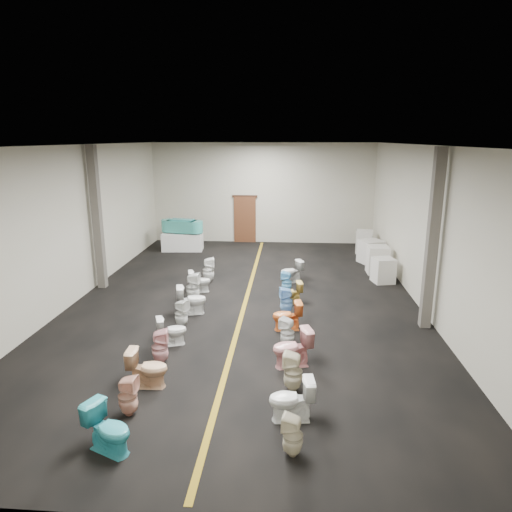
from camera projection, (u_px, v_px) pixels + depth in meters
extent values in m
plane|color=black|center=(246.00, 301.00, 13.49)|extent=(16.00, 16.00, 0.00)
plane|color=black|center=(245.00, 145.00, 12.36)|extent=(16.00, 16.00, 0.00)
plane|color=#BBB69F|center=(262.00, 193.00, 20.65)|extent=(10.00, 0.00, 10.00)
plane|color=#BBB69F|center=(176.00, 358.00, 5.21)|extent=(10.00, 0.00, 10.00)
plane|color=#BBB69F|center=(75.00, 224.00, 13.29)|extent=(0.00, 16.00, 16.00)
plane|color=#BBB69F|center=(425.00, 229.00, 12.57)|extent=(0.00, 16.00, 16.00)
cube|color=olive|center=(246.00, 301.00, 13.49)|extent=(0.12, 15.60, 0.01)
cube|color=#562D19|center=(245.00, 220.00, 20.95)|extent=(1.00, 0.10, 2.10)
cube|color=#331C11|center=(245.00, 196.00, 20.69)|extent=(1.15, 0.08, 0.10)
cube|color=#59544C|center=(97.00, 218.00, 14.24)|extent=(0.25, 0.25, 4.50)
cube|color=#59544C|center=(432.00, 241.00, 11.14)|extent=(0.25, 0.25, 4.50)
cube|color=white|center=(183.00, 241.00, 19.57)|extent=(1.76, 0.97, 0.75)
cube|color=teal|center=(182.00, 226.00, 19.40)|extent=(1.31, 0.90, 0.50)
cylinder|color=teal|center=(169.00, 225.00, 19.56)|extent=(0.66, 0.66, 0.50)
cylinder|color=teal|center=(195.00, 227.00, 19.24)|extent=(0.66, 0.66, 0.50)
cube|color=teal|center=(182.00, 221.00, 19.35)|extent=(1.07, 0.66, 0.20)
cube|color=silver|center=(383.00, 270.00, 15.17)|extent=(0.77, 0.77, 0.83)
cube|color=silver|center=(378.00, 260.00, 16.19)|extent=(0.72, 0.72, 0.98)
cube|color=beige|center=(371.00, 252.00, 17.54)|extent=(1.04, 1.04, 0.89)
cube|color=silver|center=(364.00, 242.00, 19.11)|extent=(0.79, 0.79, 0.94)
imported|color=#34A8B5|center=(109.00, 429.00, 6.94)|extent=(0.88, 0.72, 0.79)
imported|color=#E2A58E|center=(128.00, 396.00, 7.87)|extent=(0.35, 0.34, 0.73)
imported|color=#E6B489|center=(148.00, 368.00, 8.77)|extent=(0.78, 0.47, 0.78)
imported|color=#D7989B|center=(160.00, 347.00, 9.68)|extent=(0.42, 0.41, 0.77)
imported|color=white|center=(172.00, 331.00, 10.58)|extent=(0.78, 0.61, 0.70)
imported|color=silver|center=(181.00, 314.00, 11.57)|extent=(0.43, 0.43, 0.73)
imported|color=white|center=(191.00, 300.00, 12.45)|extent=(0.87, 0.63, 0.80)
imported|color=white|center=(193.00, 287.00, 13.42)|extent=(0.41, 0.40, 0.86)
imported|color=silver|center=(200.00, 281.00, 14.24)|extent=(0.75, 0.54, 0.69)
imported|color=white|center=(208.00, 270.00, 15.21)|extent=(0.46, 0.45, 0.84)
imported|color=beige|center=(293.00, 436.00, 6.85)|extent=(0.37, 0.37, 0.68)
imported|color=white|center=(291.00, 400.00, 7.71)|extent=(0.80, 0.52, 0.78)
imported|color=beige|center=(293.00, 372.00, 8.63)|extent=(0.42, 0.41, 0.79)
imported|color=pink|center=(292.00, 348.00, 9.54)|extent=(0.92, 0.69, 0.84)
imported|color=silver|center=(287.00, 333.00, 10.46)|extent=(0.43, 0.43, 0.71)
imported|color=orange|center=(287.00, 316.00, 11.40)|extent=(0.78, 0.53, 0.74)
imported|color=#7FB6EC|center=(286.00, 301.00, 12.41)|extent=(0.41, 0.41, 0.76)
imported|color=gold|center=(291.00, 293.00, 13.22)|extent=(0.71, 0.50, 0.66)
imported|color=#73C6F4|center=(287.00, 282.00, 14.15)|extent=(0.37, 0.37, 0.69)
imported|color=silver|center=(291.00, 272.00, 15.16)|extent=(0.84, 0.68, 0.75)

